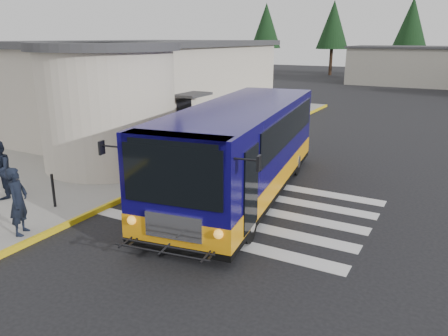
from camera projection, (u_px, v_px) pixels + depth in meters
The scene contains 9 objects.
ground at pixel (265, 201), 14.25m from camera, with size 140.00×140.00×0.00m, color black.
sidewalk at pixel (132, 143), 21.75m from camera, with size 10.00×34.00×0.15m, color gray.
curb_strip at pixel (218, 155), 19.46m from camera, with size 0.12×34.00×0.16m, color yellow.
station_building at pixel (138, 85), 24.33m from camera, with size 12.70×18.70×4.80m.
crosswalk at pixel (240, 206), 13.81m from camera, with size 8.00×5.35×0.01m.
transit_bus at pixel (241, 153), 14.37m from camera, with size 4.83×11.10×3.05m.
pedestrian_a at pixel (18, 201), 11.29m from camera, with size 0.66×0.43×1.81m, color black.
pedestrian_b at pixel (0, 170), 13.83m from camera, with size 0.91×0.71×1.87m, color black.
bollard at pixel (53, 190), 13.23m from camera, with size 0.09×0.09×1.04m, color black.
Camera 1 is at (5.28, -12.33, 5.13)m, focal length 35.00 mm.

